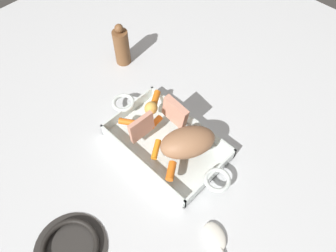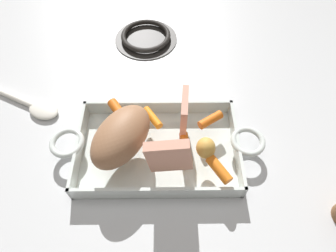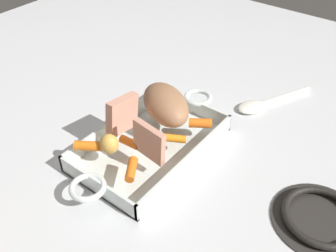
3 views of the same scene
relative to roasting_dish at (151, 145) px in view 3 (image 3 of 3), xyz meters
The scene contains 13 objects.
ground_plane 0.01m from the roasting_dish, ahead, with size 1.94×1.94×0.00m, color silver.
roasting_dish is the anchor object (origin of this frame).
pork_roast 0.10m from the roasting_dish, behind, with size 0.15×0.09×0.07m, color #966746.
roast_slice_outer 0.10m from the roasting_dish, 38.06° to the left, with size 0.01×0.08×0.08m, color tan.
roast_slice_thin 0.10m from the roasting_dish, 68.47° to the right, with size 0.02×0.08×0.08m, color tan.
baby_carrot_southwest 0.13m from the roasting_dish, 21.84° to the left, with size 0.02×0.02×0.06m, color orange.
baby_carrot_northwest 0.07m from the roasting_dish, 101.92° to the left, with size 0.02×0.02×0.06m, color orange.
baby_carrot_northeast 0.12m from the roasting_dish, 140.31° to the left, with size 0.02×0.02×0.05m, color orange.
baby_carrot_center_left 0.07m from the roasting_dish, 11.21° to the right, with size 0.02×0.02×0.04m, color orange.
baby_carrot_short 0.14m from the roasting_dish, 31.20° to the right, with size 0.02×0.02×0.06m, color orange.
potato_golden_large 0.11m from the roasting_dish, 18.08° to the right, with size 0.04×0.04×0.04m, color gold.
stove_burner_rear 0.38m from the roasting_dish, 95.96° to the left, with size 0.18×0.18×0.02m.
serving_spoon 0.33m from the roasting_dish, 157.66° to the left, with size 0.22×0.13×0.02m.
Camera 3 is at (0.47, 0.41, 0.58)m, focal length 39.78 mm.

